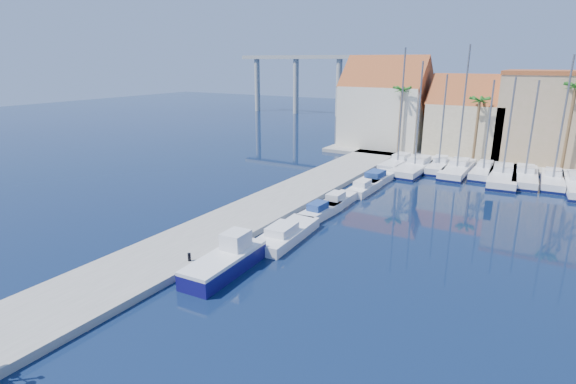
{
  "coord_description": "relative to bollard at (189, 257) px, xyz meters",
  "views": [
    {
      "loc": [
        12.97,
        -19.63,
        13.19
      ],
      "look_at": [
        -4.96,
        10.09,
        3.0
      ],
      "focal_mm": 28.0,
      "sensor_mm": 36.0,
      "label": 1
    }
  ],
  "objects": [
    {
      "name": "palm_2",
      "position": [
        20.6,
        41.79,
        9.25
      ],
      "size": [
        2.6,
        2.6,
        11.15
      ],
      "color": "brown",
      "rests_on": "shore_north"
    },
    {
      "name": "shore_north",
      "position": [
        16.6,
        47.79,
        -0.52
      ],
      "size": [
        54.0,
        16.0,
        0.5
      ],
      "primitive_type": "cube",
      "color": "gray",
      "rests_on": "ground"
    },
    {
      "name": "bollard",
      "position": [
        0.0,
        0.0,
        0.0
      ],
      "size": [
        0.22,
        0.22,
        0.54
      ],
      "primitive_type": "cylinder",
      "color": "black",
      "rests_on": "quay_west"
    },
    {
      "name": "building_2",
      "position": [
        19.6,
        47.79,
        5.49
      ],
      "size": [
        14.2,
        10.2,
        11.5
      ],
      "color": "tan",
      "rests_on": "shore_north"
    },
    {
      "name": "viaduct",
      "position": [
        -32.47,
        81.79,
        9.48
      ],
      "size": [
        48.0,
        2.2,
        14.45
      ],
      "color": "#9E9E99",
      "rests_on": "ground"
    },
    {
      "name": "motorboat_west_4",
      "position": [
        2.93,
        27.2,
        -0.26
      ],
      "size": [
        2.62,
        7.12,
        1.4
      ],
      "rotation": [
        0.0,
        0.0,
        -0.05
      ],
      "color": "white",
      "rests_on": "ground"
    },
    {
      "name": "sailboat_7",
      "position": [
        19.86,
        36.05,
        -0.13
      ],
      "size": [
        2.6,
        8.63,
        13.81
      ],
      "rotation": [
        0.0,
        0.0,
        0.04
      ],
      "color": "white",
      "rests_on": "ground"
    },
    {
      "name": "building_0",
      "position": [
        -3.4,
        46.79,
        5.75
      ],
      "size": [
        12.3,
        9.0,
        13.5
      ],
      "color": "beige",
      "rests_on": "shore_north"
    },
    {
      "name": "sailboat_6",
      "position": [
        17.1,
        36.28,
        -0.2
      ],
      "size": [
        3.25,
        10.03,
        11.2
      ],
      "rotation": [
        0.0,
        0.0,
        0.07
      ],
      "color": "white",
      "rests_on": "ground"
    },
    {
      "name": "motorboat_west_1",
      "position": [
        2.73,
        13.53,
        -0.26
      ],
      "size": [
        1.97,
        5.4,
        1.4
      ],
      "rotation": [
        0.0,
        0.0,
        -0.05
      ],
      "color": "white",
      "rests_on": "ground"
    },
    {
      "name": "sailboat_2",
      "position": [
        7.49,
        36.79,
        -0.17
      ],
      "size": [
        2.75,
        8.36,
        11.65
      ],
      "rotation": [
        0.0,
        0.0,
        0.07
      ],
      "color": "white",
      "rests_on": "ground"
    },
    {
      "name": "sailboat_5",
      "position": [
        14.89,
        35.41,
        -0.21
      ],
      "size": [
        3.87,
        11.33,
        11.54
      ],
      "rotation": [
        0.0,
        0.0,
        0.08
      ],
      "color": "white",
      "rests_on": "ground"
    },
    {
      "name": "sailboat_0",
      "position": [
        2.64,
        35.84,
        -0.13
      ],
      "size": [
        2.73,
        9.03,
        14.7
      ],
      "rotation": [
        0.0,
        0.0,
        -0.04
      ],
      "color": "white",
      "rests_on": "ground"
    },
    {
      "name": "ground",
      "position": [
        6.6,
        -0.21,
        -0.77
      ],
      "size": [
        260.0,
        260.0,
        0.0
      ],
      "primitive_type": "plane",
      "color": "black",
      "rests_on": "ground"
    },
    {
      "name": "building_1",
      "position": [
        8.6,
        46.79,
        4.53
      ],
      "size": [
        10.3,
        8.0,
        11.0
      ],
      "color": "tan",
      "rests_on": "shore_north"
    },
    {
      "name": "motorboat_west_2",
      "position": [
        2.76,
        17.08,
        -0.26
      ],
      "size": [
        1.86,
        5.55,
        1.4
      ],
      "rotation": [
        0.0,
        0.0,
        0.02
      ],
      "color": "white",
      "rests_on": "ground"
    },
    {
      "name": "motorboat_west_0",
      "position": [
        2.94,
        7.38,
        -0.26
      ],
      "size": [
        2.8,
        7.43,
        1.4
      ],
      "rotation": [
        0.0,
        0.0,
        0.06
      ],
      "color": "white",
      "rests_on": "ground"
    },
    {
      "name": "palm_1",
      "position": [
        10.6,
        41.79,
        7.36
      ],
      "size": [
        2.6,
        2.6,
        9.15
      ],
      "color": "brown",
      "rests_on": "shore_north"
    },
    {
      "name": "fishing_boat",
      "position": [
        2.43,
        0.83,
        0.01
      ],
      "size": [
        2.58,
        6.81,
        2.35
      ],
      "rotation": [
        0.0,
        0.0,
        0.05
      ],
      "color": "#120F58",
      "rests_on": "ground"
    },
    {
      "name": "sailboat_1",
      "position": [
        5.12,
        34.99,
        -0.2
      ],
      "size": [
        3.43,
        11.55,
        13.14
      ],
      "rotation": [
        0.0,
        0.0,
        -0.04
      ],
      "color": "white",
      "rests_on": "ground"
    },
    {
      "name": "sailboat_3",
      "position": [
        9.84,
        36.15,
        -0.16
      ],
      "size": [
        2.73,
        10.23,
        14.94
      ],
      "rotation": [
        0.0,
        0.0,
        0.0
      ],
      "color": "white",
      "rests_on": "ground"
    },
    {
      "name": "quay_west",
      "position": [
        -2.4,
        13.29,
        -0.52
      ],
      "size": [
        6.0,
        77.0,
        0.5
      ],
      "primitive_type": "cube",
      "color": "gray",
      "rests_on": "ground"
    },
    {
      "name": "sailboat_4",
      "position": [
        12.71,
        36.57,
        -0.17
      ],
      "size": [
        2.25,
        8.21,
        11.12
      ],
      "rotation": [
        0.0,
        0.0,
        -0.01
      ],
      "color": "white",
      "rests_on": "ground"
    },
    {
      "name": "motorboat_west_3",
      "position": [
        3.18,
        22.59,
        -0.26
      ],
      "size": [
        1.87,
        5.7,
        1.4
      ],
      "rotation": [
        0.0,
        0.0,
        -0.01
      ],
      "color": "white",
      "rests_on": "ground"
    },
    {
      "name": "palm_0",
      "position": [
        0.6,
        41.79,
        8.31
      ],
      "size": [
        2.6,
        2.6,
        10.15
      ],
      "color": "brown",
      "rests_on": "shore_north"
    }
  ]
}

